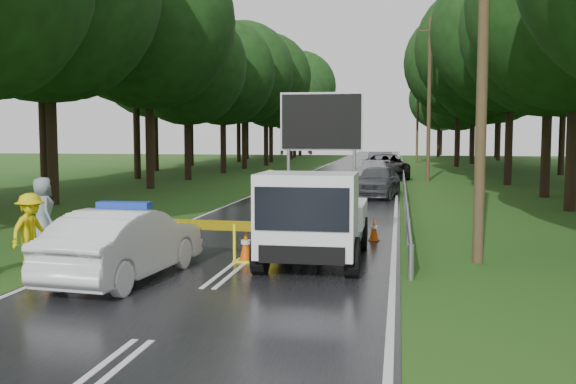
% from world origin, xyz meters
% --- Properties ---
extents(ground, '(160.00, 160.00, 0.00)m').
position_xyz_m(ground, '(0.00, 0.00, 0.00)').
color(ground, '#1D4F16').
rests_on(ground, ground).
extents(road, '(7.00, 140.00, 0.02)m').
position_xyz_m(road, '(0.00, 30.00, 0.01)').
color(road, black).
rests_on(road, ground).
extents(guardrail, '(0.12, 60.06, 0.70)m').
position_xyz_m(guardrail, '(3.70, 29.67, 0.55)').
color(guardrail, gray).
rests_on(guardrail, ground).
extents(utility_pole_near, '(1.40, 0.24, 10.00)m').
position_xyz_m(utility_pole_near, '(5.20, 2.00, 5.06)').
color(utility_pole_near, '#42341E').
rests_on(utility_pole_near, ground).
extents(utility_pole_mid, '(1.40, 0.24, 10.00)m').
position_xyz_m(utility_pole_mid, '(5.20, 28.00, 5.06)').
color(utility_pole_mid, '#42341E').
rests_on(utility_pole_mid, ground).
extents(utility_pole_far, '(1.40, 0.24, 10.00)m').
position_xyz_m(utility_pole_far, '(5.20, 54.00, 5.06)').
color(utility_pole_far, '#42341E').
rests_on(utility_pole_far, ground).
extents(police_sedan, '(1.87, 4.37, 1.54)m').
position_xyz_m(police_sedan, '(-1.83, -0.97, 0.70)').
color(police_sedan, silver).
rests_on(police_sedan, ground).
extents(work_truck, '(2.17, 4.79, 3.81)m').
position_xyz_m(work_truck, '(1.61, 1.32, 1.03)').
color(work_truck, gray).
rests_on(work_truck, ground).
extents(barrier, '(2.31, 0.20, 0.96)m').
position_xyz_m(barrier, '(-0.79, 1.00, 0.72)').
color(barrier, '#F5F00D').
rests_on(barrier, ground).
extents(officer, '(0.82, 0.74, 1.88)m').
position_xyz_m(officer, '(-0.13, 4.85, 0.94)').
color(officer, yellow).
rests_on(officer, ground).
extents(civilian, '(1.07, 0.91, 1.94)m').
position_xyz_m(civilian, '(1.50, 2.44, 0.97)').
color(civilian, '#18449E').
rests_on(civilian, ground).
extents(bystander_left, '(0.82, 1.15, 1.62)m').
position_xyz_m(bystander_left, '(-4.25, -0.30, 0.81)').
color(bystander_left, yellow).
rests_on(bystander_left, ground).
extents(bystander_right, '(1.01, 1.01, 1.77)m').
position_xyz_m(bystander_right, '(-5.64, 2.50, 0.88)').
color(bystander_right, gray).
rests_on(bystander_right, ground).
extents(queue_car_first, '(2.32, 4.57, 1.49)m').
position_xyz_m(queue_car_first, '(2.46, 16.88, 0.74)').
color(queue_car_first, '#393C40').
rests_on(queue_car_first, ground).
extents(queue_car_second, '(2.04, 4.90, 1.42)m').
position_xyz_m(queue_car_second, '(2.01, 24.07, 0.71)').
color(queue_car_second, '#9EA0A5').
rests_on(queue_car_second, ground).
extents(queue_car_third, '(3.35, 6.06, 1.61)m').
position_xyz_m(queue_car_third, '(2.58, 30.07, 0.80)').
color(queue_car_third, black).
rests_on(queue_car_third, ground).
extents(queue_car_fourth, '(2.18, 4.98, 1.59)m').
position_xyz_m(queue_car_fourth, '(2.04, 36.28, 0.80)').
color(queue_car_fourth, '#44464C').
rests_on(queue_car_fourth, ground).
extents(cone_near_left, '(0.32, 0.32, 0.67)m').
position_xyz_m(cone_near_left, '(-3.50, -1.00, 0.32)').
color(cone_near_left, black).
rests_on(cone_near_left, ground).
extents(cone_center, '(0.35, 0.35, 0.75)m').
position_xyz_m(cone_center, '(0.07, 1.21, 0.36)').
color(cone_center, black).
rests_on(cone_center, ground).
extents(cone_far, '(0.35, 0.35, 0.75)m').
position_xyz_m(cone_far, '(0.04, 2.50, 0.36)').
color(cone_far, black).
rests_on(cone_far, ground).
extents(cone_left_mid, '(0.32, 0.32, 0.68)m').
position_xyz_m(cone_left_mid, '(-3.40, 0.50, 0.33)').
color(cone_left_mid, black).
rests_on(cone_left_mid, ground).
extents(cone_right, '(0.30, 0.30, 0.64)m').
position_xyz_m(cone_right, '(2.80, 4.50, 0.31)').
color(cone_right, black).
rests_on(cone_right, ground).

